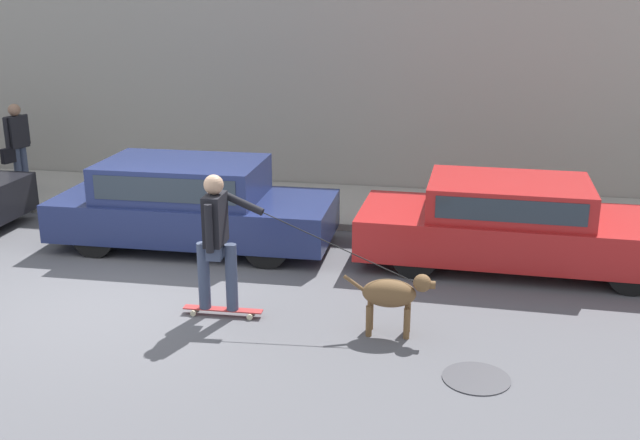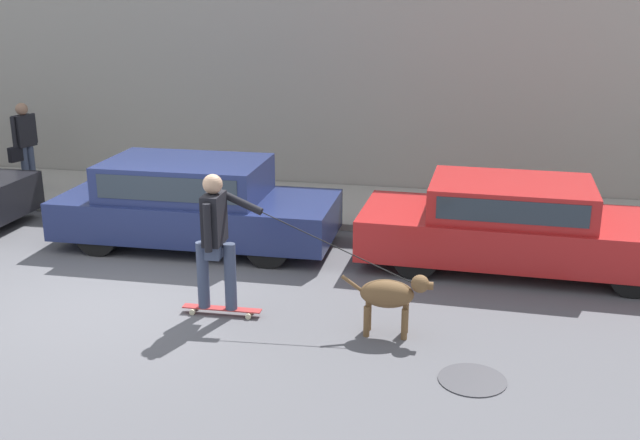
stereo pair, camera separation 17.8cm
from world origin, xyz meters
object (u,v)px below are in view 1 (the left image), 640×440
parked_car_1 (191,204)px  dog (393,294)px  pedestrian_with_bag (17,142)px  parked_car_2 (517,225)px  skateboarder (217,237)px

parked_car_1 → dog: (3.26, -2.50, -0.16)m
pedestrian_with_bag → dog: bearing=166.7°
parked_car_1 → parked_car_2: bearing=-0.7°
parked_car_2 → pedestrian_with_bag: bearing=168.2°
skateboarder → pedestrian_with_bag: same height
dog → skateboarder: 2.12m
dog → pedestrian_with_bag: size_ratio=0.64×
parked_car_1 → pedestrian_with_bag: size_ratio=2.58×
parked_car_1 → pedestrian_with_bag: bearing=152.1°
parked_car_1 → skateboarder: size_ratio=1.47×
dog → pedestrian_with_bag: (-7.40, 4.62, 0.53)m
parked_car_1 → pedestrian_with_bag: pedestrian_with_bag is taller
parked_car_1 → skateboarder: (1.20, -2.37, 0.35)m
dog → pedestrian_with_bag: pedestrian_with_bag is taller
parked_car_2 → dog: size_ratio=4.36×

